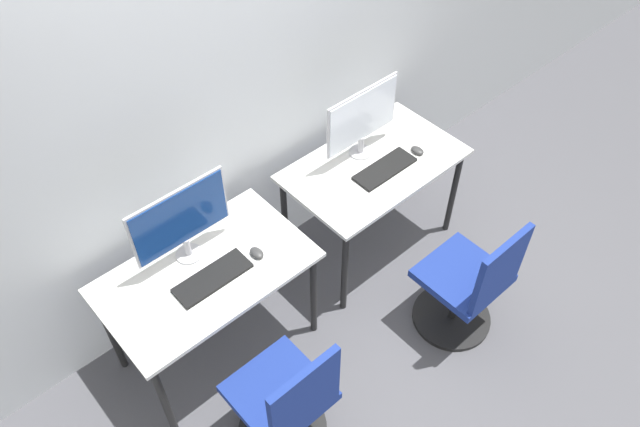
{
  "coord_description": "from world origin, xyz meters",
  "views": [
    {
      "loc": [
        -1.49,
        -1.54,
        3.28
      ],
      "look_at": [
        0.0,
        0.13,
        0.88
      ],
      "focal_mm": 35.0,
      "sensor_mm": 36.0,
      "label": 1
    }
  ],
  "objects_px": {
    "keyboard_left": "(213,278)",
    "mouse_left": "(257,253)",
    "monitor_left": "(181,220)",
    "monitor_right": "(362,118)",
    "office_chair_left": "(287,406)",
    "keyboard_right": "(385,169)",
    "office_chair_right": "(468,288)",
    "mouse_right": "(417,150)"
  },
  "relations": [
    {
      "from": "keyboard_left",
      "to": "mouse_left",
      "type": "height_order",
      "value": "mouse_left"
    },
    {
      "from": "monitor_left",
      "to": "monitor_right",
      "type": "bearing_deg",
      "value": -1.02
    },
    {
      "from": "monitor_left",
      "to": "office_chair_left",
      "type": "xyz_separation_m",
      "value": [
        -0.06,
        -0.85,
        -0.63
      ]
    },
    {
      "from": "keyboard_left",
      "to": "office_chair_left",
      "type": "relative_size",
      "value": 0.45
    },
    {
      "from": "keyboard_left",
      "to": "mouse_left",
      "type": "bearing_deg",
      "value": -4.99
    },
    {
      "from": "keyboard_left",
      "to": "monitor_right",
      "type": "bearing_deg",
      "value": 8.91
    },
    {
      "from": "monitor_left",
      "to": "keyboard_left",
      "type": "bearing_deg",
      "value": -90.0
    },
    {
      "from": "monitor_left",
      "to": "keyboard_left",
      "type": "xyz_separation_m",
      "value": [
        0.0,
        -0.22,
        -0.26
      ]
    },
    {
      "from": "keyboard_left",
      "to": "mouse_left",
      "type": "relative_size",
      "value": 4.55
    },
    {
      "from": "monitor_left",
      "to": "office_chair_left",
      "type": "bearing_deg",
      "value": -93.82
    },
    {
      "from": "keyboard_right",
      "to": "monitor_right",
      "type": "bearing_deg",
      "value": 90.0
    },
    {
      "from": "mouse_left",
      "to": "keyboard_right",
      "type": "relative_size",
      "value": 0.22
    },
    {
      "from": "office_chair_left",
      "to": "office_chair_right",
      "type": "xyz_separation_m",
      "value": [
        1.24,
        -0.14,
        0.0
      ]
    },
    {
      "from": "office_chair_left",
      "to": "monitor_right",
      "type": "relative_size",
      "value": 1.65
    },
    {
      "from": "monitor_right",
      "to": "mouse_right",
      "type": "relative_size",
      "value": 6.06
    },
    {
      "from": "mouse_left",
      "to": "office_chair_right",
      "type": "distance_m",
      "value": 1.24
    },
    {
      "from": "mouse_left",
      "to": "office_chair_right",
      "type": "bearing_deg",
      "value": -39.38
    },
    {
      "from": "keyboard_right",
      "to": "office_chair_right",
      "type": "bearing_deg",
      "value": -94.25
    },
    {
      "from": "office_chair_left",
      "to": "mouse_right",
      "type": "bearing_deg",
      "value": 20.93
    },
    {
      "from": "mouse_right",
      "to": "mouse_left",
      "type": "bearing_deg",
      "value": 179.33
    },
    {
      "from": "monitor_left",
      "to": "office_chair_left",
      "type": "distance_m",
      "value": 1.06
    },
    {
      "from": "office_chair_right",
      "to": "mouse_left",
      "type": "bearing_deg",
      "value": 140.62
    },
    {
      "from": "monitor_left",
      "to": "office_chair_right",
      "type": "bearing_deg",
      "value": -40.0
    },
    {
      "from": "keyboard_right",
      "to": "mouse_right",
      "type": "height_order",
      "value": "mouse_right"
    },
    {
      "from": "monitor_left",
      "to": "mouse_right",
      "type": "bearing_deg",
      "value": -9.59
    },
    {
      "from": "monitor_right",
      "to": "keyboard_right",
      "type": "xyz_separation_m",
      "value": [
        0.0,
        -0.21,
        -0.26
      ]
    },
    {
      "from": "mouse_left",
      "to": "office_chair_left",
      "type": "xyz_separation_m",
      "value": [
        -0.32,
        -0.61,
        -0.38
      ]
    },
    {
      "from": "monitor_right",
      "to": "keyboard_right",
      "type": "relative_size",
      "value": 1.33
    },
    {
      "from": "mouse_right",
      "to": "keyboard_right",
      "type": "bearing_deg",
      "value": 175.31
    },
    {
      "from": "mouse_right",
      "to": "office_chair_right",
      "type": "distance_m",
      "value": 0.89
    },
    {
      "from": "office_chair_right",
      "to": "mouse_right",
      "type": "bearing_deg",
      "value": 66.5
    },
    {
      "from": "keyboard_left",
      "to": "monitor_right",
      "type": "distance_m",
      "value": 1.28
    },
    {
      "from": "keyboard_left",
      "to": "mouse_left",
      "type": "distance_m",
      "value": 0.27
    },
    {
      "from": "keyboard_left",
      "to": "monitor_right",
      "type": "relative_size",
      "value": 0.75
    },
    {
      "from": "monitor_left",
      "to": "keyboard_right",
      "type": "distance_m",
      "value": 1.29
    },
    {
      "from": "office_chair_left",
      "to": "office_chair_right",
      "type": "distance_m",
      "value": 1.25
    },
    {
      "from": "keyboard_left",
      "to": "mouse_right",
      "type": "relative_size",
      "value": 4.55
    },
    {
      "from": "monitor_right",
      "to": "office_chair_right",
      "type": "distance_m",
      "value": 1.16
    },
    {
      "from": "keyboard_right",
      "to": "office_chair_right",
      "type": "distance_m",
      "value": 0.85
    },
    {
      "from": "mouse_left",
      "to": "monitor_right",
      "type": "xyz_separation_m",
      "value": [
        0.97,
        0.22,
        0.25
      ]
    },
    {
      "from": "keyboard_right",
      "to": "mouse_right",
      "type": "bearing_deg",
      "value": -4.69
    },
    {
      "from": "monitor_left",
      "to": "mouse_right",
      "type": "height_order",
      "value": "monitor_left"
    }
  ]
}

